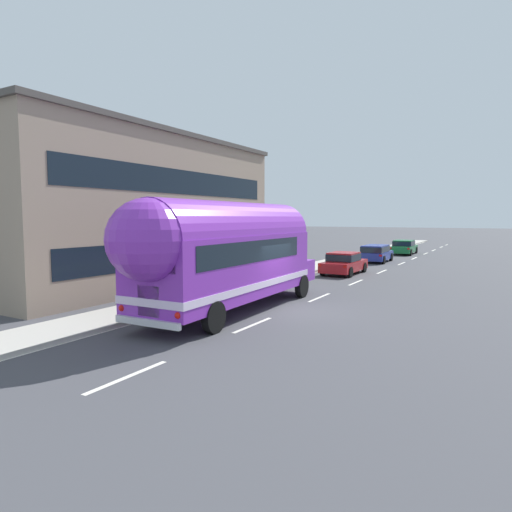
{
  "coord_description": "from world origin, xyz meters",
  "views": [
    {
      "loc": [
        7.27,
        -15.15,
        3.53
      ],
      "look_at": [
        -1.65,
        0.32,
        1.99
      ],
      "focal_mm": 31.15,
      "sensor_mm": 36.0,
      "label": 1
    }
  ],
  "objects_px": {
    "car_lead": "(344,262)",
    "painted_bus": "(226,251)",
    "car_third": "(404,247)",
    "car_second": "(376,252)"
  },
  "relations": [
    {
      "from": "car_lead",
      "to": "painted_bus",
      "type": "bearing_deg",
      "value": -89.87
    },
    {
      "from": "car_lead",
      "to": "car_third",
      "type": "distance_m",
      "value": 17.46
    },
    {
      "from": "car_lead",
      "to": "car_second",
      "type": "distance_m",
      "value": 8.44
    },
    {
      "from": "car_lead",
      "to": "car_second",
      "type": "relative_size",
      "value": 1.01
    },
    {
      "from": "car_second",
      "to": "car_third",
      "type": "height_order",
      "value": "same"
    },
    {
      "from": "car_third",
      "to": "car_second",
      "type": "bearing_deg",
      "value": -91.9
    },
    {
      "from": "car_second",
      "to": "painted_bus",
      "type": "bearing_deg",
      "value": -89.31
    },
    {
      "from": "car_second",
      "to": "car_lead",
      "type": "bearing_deg",
      "value": -88.44
    },
    {
      "from": "painted_bus",
      "to": "car_third",
      "type": "height_order",
      "value": "painted_bus"
    },
    {
      "from": "car_lead",
      "to": "car_second",
      "type": "height_order",
      "value": "same"
    }
  ]
}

